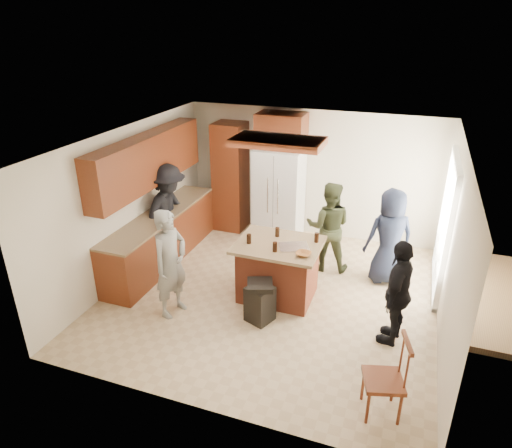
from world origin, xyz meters
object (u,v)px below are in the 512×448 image
(person_front_left, at_px, (170,264))
(trash_bin, at_px, (260,301))
(refrigerator, at_px, (279,194))
(spindle_chair, at_px, (385,380))
(person_counter, at_px, (169,213))
(person_behind_left, at_px, (328,227))
(person_side_right, at_px, (398,293))
(kitchen_island, at_px, (278,270))
(person_behind_right, at_px, (389,237))

(person_front_left, xyz_separation_m, trash_bin, (1.28, 0.24, -0.51))
(refrigerator, xyz_separation_m, spindle_chair, (2.45, -3.98, -0.45))
(person_counter, xyz_separation_m, trash_bin, (2.16, -1.27, -0.57))
(spindle_chair, bearing_deg, refrigerator, 121.59)
(person_behind_left, distance_m, person_side_right, 2.08)
(person_front_left, height_order, person_side_right, person_front_left)
(kitchen_island, bearing_deg, person_side_right, -15.68)
(person_side_right, distance_m, spindle_chair, 1.38)
(refrigerator, relative_size, spindle_chair, 1.81)
(person_counter, relative_size, refrigerator, 0.99)
(trash_bin, xyz_separation_m, spindle_chair, (1.85, -1.16, 0.13))
(person_front_left, distance_m, spindle_chair, 3.28)
(person_front_left, height_order, kitchen_island, person_front_left)
(person_behind_right, bearing_deg, kitchen_island, 8.19)
(person_behind_right, height_order, refrigerator, refrigerator)
(person_behind_left, relative_size, refrigerator, 0.88)
(refrigerator, bearing_deg, person_behind_right, -25.56)
(trash_bin, bearing_deg, refrigerator, 101.96)
(person_behind_left, distance_m, person_counter, 2.81)
(person_behind_left, xyz_separation_m, person_behind_right, (1.02, -0.08, 0.01))
(person_behind_right, relative_size, spindle_chair, 1.63)
(person_side_right, xyz_separation_m, trash_bin, (-1.85, -0.19, -0.44))
(person_behind_left, bearing_deg, kitchen_island, 56.50)
(refrigerator, bearing_deg, trash_bin, -78.04)
(person_side_right, bearing_deg, person_counter, -93.29)
(person_counter, xyz_separation_m, refrigerator, (1.56, 1.55, 0.01))
(person_behind_right, bearing_deg, spindle_chair, 68.41)
(refrigerator, bearing_deg, kitchen_island, -72.93)
(person_side_right, bearing_deg, spindle_chair, 11.58)
(person_behind_left, distance_m, trash_bin, 2.00)
(person_front_left, relative_size, trash_bin, 2.62)
(person_front_left, height_order, person_counter, person_counter)
(person_behind_left, bearing_deg, person_counter, 3.38)
(refrigerator, bearing_deg, person_front_left, -102.59)
(person_behind_left, height_order, refrigerator, refrigerator)
(person_front_left, relative_size, person_behind_right, 1.02)
(refrigerator, xyz_separation_m, trash_bin, (0.60, -2.82, -0.58))
(trash_bin, height_order, spindle_chair, spindle_chair)
(person_front_left, distance_m, kitchen_island, 1.67)
(trash_bin, bearing_deg, person_behind_left, 72.27)
(person_front_left, distance_m, trash_bin, 1.40)
(kitchen_island, bearing_deg, person_behind_right, 34.51)
(person_behind_right, xyz_separation_m, trash_bin, (-1.61, -1.77, -0.49))
(spindle_chair, bearing_deg, person_counter, 148.80)
(trash_bin, bearing_deg, person_behind_right, 47.69)
(person_behind_left, height_order, spindle_chair, person_behind_left)
(person_behind_right, xyz_separation_m, refrigerator, (-2.20, 1.05, 0.09))
(person_behind_right, height_order, person_side_right, person_behind_right)
(person_behind_right, bearing_deg, person_behind_left, -30.83)
(trash_bin, bearing_deg, person_front_left, -169.43)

